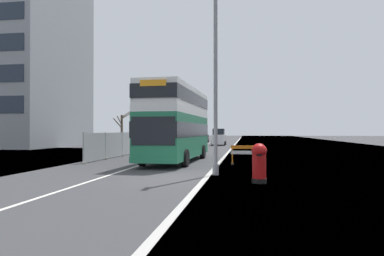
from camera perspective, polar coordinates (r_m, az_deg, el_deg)
The scene contains 12 objects.
ground at distance 15.42m, azimuth -1.99°, elevation -8.21°, with size 140.00×280.00×0.10m.
double_decker_bus at distance 23.40m, azimuth -2.45°, elevation 0.82°, with size 3.08×10.90×4.81m.
lamppost_foreground at distance 16.49m, azimuth 3.83°, elevation 8.39°, with size 0.29×0.70×9.63m.
red_pillar_postbox at distance 14.05m, azimuth 10.79°, elevation -5.30°, with size 0.60×0.60×1.54m.
roadworks_barrier at distance 21.34m, azimuth 8.77°, elevation -3.92°, with size 1.85×0.46×1.16m.
construction_site_fence at distance 32.13m, azimuth -9.17°, elevation -2.43°, with size 0.44×20.60×1.95m.
car_oncoming_near at distance 42.00m, azimuth -1.51°, elevation -1.77°, with size 1.97×4.36×2.31m.
car_receding_mid at distance 50.43m, azimuth 4.35°, elevation -1.55°, with size 1.92×4.31×2.35m.
car_receding_far at distance 60.20m, azimuth 1.68°, elevation -1.43°, with size 1.93×4.34×2.22m.
bare_tree_far_verge_near at distance 53.89m, azimuth -11.25°, elevation 0.16°, with size 3.34×2.29×5.13m.
bare_tree_far_verge_mid at distance 55.93m, azimuth -5.84°, elevation -0.15°, with size 2.86×2.52×4.95m.
bare_tree_far_verge_far at distance 76.71m, azimuth -4.61°, elevation -0.54°, with size 1.66×1.94×3.83m.
Camera 1 is at (3.37, -14.92, 2.03)m, focal length 33.04 mm.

